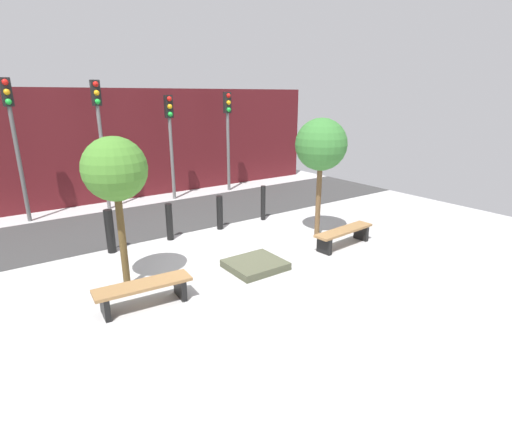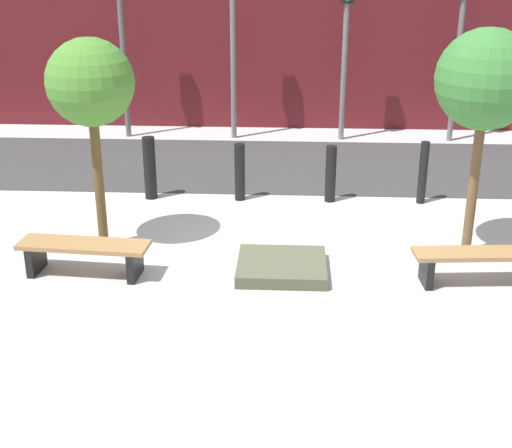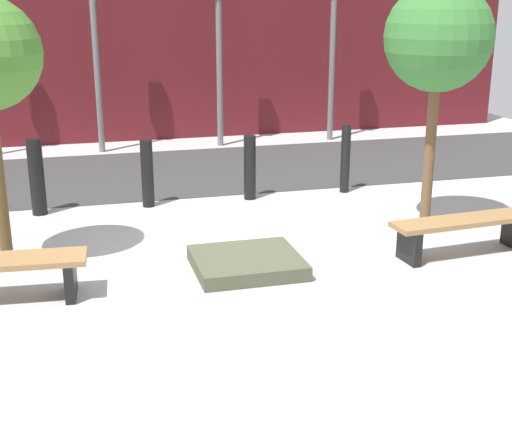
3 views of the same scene
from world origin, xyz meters
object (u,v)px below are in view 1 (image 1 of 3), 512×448
Objects in this scene: traffic_light_mid_east at (170,129)px; bench_right at (344,234)px; bollard_left at (169,222)px; traffic_light_west at (13,126)px; planter_bed at (255,265)px; tree_behind_left_bench at (115,171)px; bollard_center at (220,213)px; bollard_far_left at (110,231)px; bench_left at (144,290)px; traffic_light_east at (228,124)px; traffic_light_mid_west at (99,123)px; bollard_right at (263,203)px; tree_behind_right_bench at (321,145)px.

bench_right is at bearing -78.63° from traffic_light_mid_east.
traffic_light_west reaches higher than bollard_left.
planter_bed is 8.32m from traffic_light_west.
bench_right is at bearing -10.48° from tree_behind_left_bench.
bollard_center is (3.43, 2.08, -1.89)m from tree_behind_left_bench.
traffic_light_west is (-1.30, 4.09, 2.32)m from bollard_far_left.
tree_behind_left_bench reaches higher than bollard_far_left.
planter_bed is at bearing 8.85° from bench_left.
bench_left is at bearing 175.47° from bench_right.
traffic_light_east reaches higher than bollard_left.
traffic_light_mid_west reaches higher than tree_behind_left_bench.
traffic_light_mid_east is at bearing 66.15° from bench_left.
bollard_right reaches higher than bollard_center.
bench_left is at bearing -101.37° from traffic_light_mid_west.
traffic_light_mid_east is at bearing 96.84° from bench_right.
bollard_center is at bearing 180.00° from bollard_right.
bollard_right is (4.67, 0.00, -0.01)m from bollard_far_left.
tree_behind_left_bench is 0.72× the size of traffic_light_mid_west.
bench_left is at bearing -131.33° from traffic_light_east.
planter_bed is at bearing -105.23° from bollard_center.
traffic_light_west reaches higher than tree_behind_right_bench.
planter_bed is at bearing -16.40° from tree_behind_left_bench.
traffic_light_east is at bearing -0.01° from traffic_light_west.
planter_bed is 1.12× the size of bollard_right.
bollard_far_left is (-4.99, 3.06, 0.21)m from bench_right.
traffic_light_mid_east is at bearing -179.99° from traffic_light_east.
traffic_light_east is (0.99, 7.15, 2.31)m from bench_right.
traffic_light_mid_west is at bearing 99.90° from planter_bed.
tree_behind_left_bench is at bearing -148.76° from bollard_center.
bollard_far_left is 5.78m from traffic_light_mid_east.
traffic_light_east is at bearing -0.01° from traffic_light_mid_west.
tree_behind_left_bench is 5.30m from tree_behind_right_bench.
traffic_light_mid_west reaches higher than bollard_center.
bollard_right is at bearing 98.58° from tree_behind_right_bench.
bollard_right is at bearing 91.32° from bench_right.
bollard_right is (4.99, 2.08, -1.85)m from tree_behind_left_bench.
tree_behind_left_bench is at bearing -103.12° from traffic_light_mid_west.
bench_right is 3.08m from bollard_right.
traffic_light_mid_west is at bearing 130.95° from bollard_right.
tree_behind_right_bench is at bearing -22.64° from bollard_far_left.
bollard_center is 5.13m from traffic_light_mid_west.
bench_left is 5.80m from tree_behind_right_bench.
bollard_left reaches higher than bench_left.
tree_behind_left_bench is at bearing 94.53° from bench_left.
bench_left is 0.59× the size of tree_behind_left_bench.
traffic_light_east is (3.64, 6.95, 2.56)m from planter_bed.
traffic_light_east is (1.30, 4.09, 2.10)m from bollard_right.
traffic_light_mid_east reaches higher than tree_behind_right_bench.
bollard_center is (1.56, 0.00, -0.01)m from bollard_left.
traffic_light_mid_east is (1.99, 4.09, 2.07)m from bollard_left.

